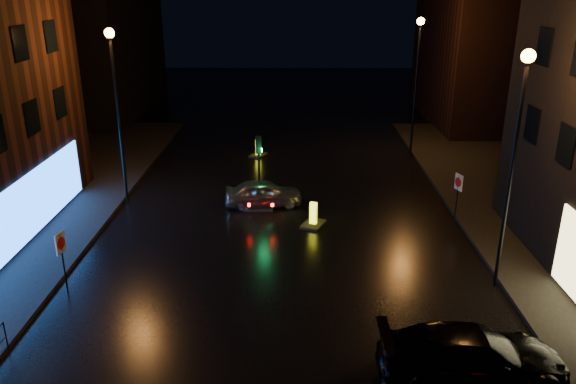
{
  "coord_description": "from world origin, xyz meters",
  "views": [
    {
      "loc": [
        0.53,
        -11.91,
        10.35
      ],
      "look_at": [
        0.28,
        8.09,
        2.8
      ],
      "focal_mm": 35.0,
      "sensor_mm": 36.0,
      "label": 1
    }
  ],
  "objects_px": {
    "dark_sedan": "(472,356)",
    "road_sign_left": "(61,248)",
    "bollard_near": "(313,220)",
    "traffic_signal": "(260,193)",
    "silver_hatchback": "(263,193)",
    "road_sign_right": "(458,186)",
    "bollard_far": "(258,152)"
  },
  "relations": [
    {
      "from": "traffic_signal",
      "to": "dark_sedan",
      "type": "xyz_separation_m",
      "value": [
        6.61,
        -13.09,
        0.25
      ]
    },
    {
      "from": "silver_hatchback",
      "to": "road_sign_right",
      "type": "bearing_deg",
      "value": -108.75
    },
    {
      "from": "traffic_signal",
      "to": "road_sign_left",
      "type": "bearing_deg",
      "value": -126.37
    },
    {
      "from": "bollard_far",
      "to": "road_sign_right",
      "type": "distance_m",
      "value": 14.04
    },
    {
      "from": "road_sign_left",
      "to": "bollard_near",
      "type": "bearing_deg",
      "value": 43.06
    },
    {
      "from": "bollard_near",
      "to": "dark_sedan",
      "type": "bearing_deg",
      "value": -45.47
    },
    {
      "from": "bollard_near",
      "to": "traffic_signal",
      "type": "bearing_deg",
      "value": 156.38
    },
    {
      "from": "traffic_signal",
      "to": "road_sign_right",
      "type": "bearing_deg",
      "value": -13.28
    },
    {
      "from": "road_sign_left",
      "to": "bollard_far",
      "type": "bearing_deg",
      "value": 80.58
    },
    {
      "from": "bollard_far",
      "to": "road_sign_left",
      "type": "xyz_separation_m",
      "value": [
        -5.76,
        -16.51,
        1.47
      ]
    },
    {
      "from": "bollard_near",
      "to": "bollard_far",
      "type": "height_order",
      "value": "bollard_near"
    },
    {
      "from": "dark_sedan",
      "to": "bollard_far",
      "type": "height_order",
      "value": "dark_sedan"
    },
    {
      "from": "road_sign_right",
      "to": "bollard_near",
      "type": "bearing_deg",
      "value": -13.62
    },
    {
      "from": "silver_hatchback",
      "to": "bollard_near",
      "type": "relative_size",
      "value": 2.5
    },
    {
      "from": "bollard_far",
      "to": "road_sign_right",
      "type": "bearing_deg",
      "value": -22.37
    },
    {
      "from": "silver_hatchback",
      "to": "dark_sedan",
      "type": "height_order",
      "value": "dark_sedan"
    },
    {
      "from": "bollard_near",
      "to": "road_sign_left",
      "type": "xyz_separation_m",
      "value": [
        -8.9,
        -5.84,
        1.46
      ]
    },
    {
      "from": "silver_hatchback",
      "to": "bollard_far",
      "type": "bearing_deg",
      "value": -1.82
    },
    {
      "from": "dark_sedan",
      "to": "road_sign_left",
      "type": "relative_size",
      "value": 2.28
    },
    {
      "from": "bollard_far",
      "to": "road_sign_left",
      "type": "distance_m",
      "value": 17.55
    },
    {
      "from": "road_sign_left",
      "to": "road_sign_right",
      "type": "distance_m",
      "value": 16.71
    },
    {
      "from": "traffic_signal",
      "to": "bollard_far",
      "type": "relative_size",
      "value": 2.48
    },
    {
      "from": "traffic_signal",
      "to": "bollard_near",
      "type": "height_order",
      "value": "traffic_signal"
    },
    {
      "from": "dark_sedan",
      "to": "road_sign_left",
      "type": "height_order",
      "value": "road_sign_left"
    },
    {
      "from": "silver_hatchback",
      "to": "road_sign_right",
      "type": "height_order",
      "value": "road_sign_right"
    },
    {
      "from": "dark_sedan",
      "to": "silver_hatchback",
      "type": "bearing_deg",
      "value": 26.46
    },
    {
      "from": "road_sign_right",
      "to": "silver_hatchback",
      "type": "bearing_deg",
      "value": -30.41
    },
    {
      "from": "traffic_signal",
      "to": "bollard_far",
      "type": "bearing_deg",
      "value": 94.09
    },
    {
      "from": "silver_hatchback",
      "to": "road_sign_left",
      "type": "relative_size",
      "value": 1.64
    },
    {
      "from": "traffic_signal",
      "to": "dark_sedan",
      "type": "height_order",
      "value": "traffic_signal"
    },
    {
      "from": "silver_hatchback",
      "to": "dark_sedan",
      "type": "bearing_deg",
      "value": -160.56
    },
    {
      "from": "traffic_signal",
      "to": "road_sign_left",
      "type": "height_order",
      "value": "traffic_signal"
    }
  ]
}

